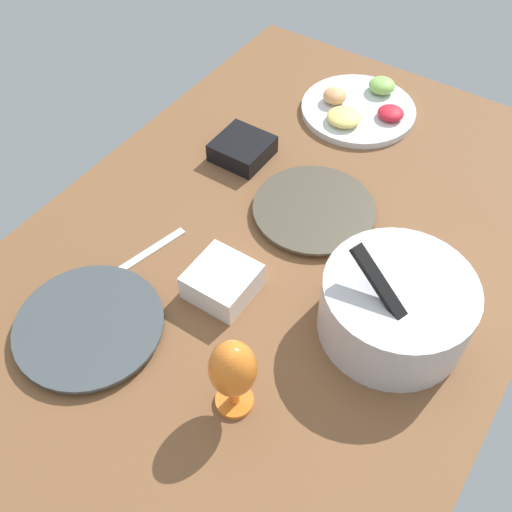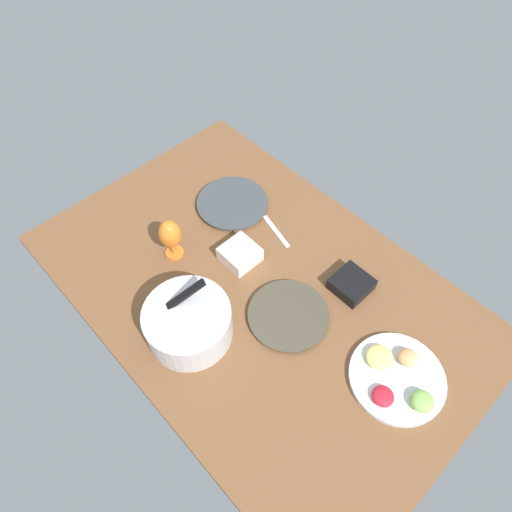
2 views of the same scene
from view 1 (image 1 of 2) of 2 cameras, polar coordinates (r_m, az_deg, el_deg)
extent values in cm
cube|color=brown|center=(131.03, 1.56, -0.66)|extent=(160.00, 104.00, 4.00)
cylinder|color=beige|center=(138.35, 5.46, 4.21)|extent=(25.61, 25.61, 1.20)
cylinder|color=#494233|center=(137.66, 5.49, 4.49)|extent=(27.84, 27.84, 0.72)
cylinder|color=silver|center=(122.22, -15.35, -6.54)|extent=(26.60, 26.60, 1.37)
cylinder|color=#3E4549|center=(121.33, -15.46, -6.26)|extent=(28.91, 28.91, 0.82)
cylinder|color=silver|center=(116.37, 13.00, -4.73)|extent=(28.44, 28.44, 13.21)
cylinder|color=white|center=(113.23, 13.34, -3.57)|extent=(25.60, 25.60, 2.38)
cube|color=black|center=(107.36, 12.58, -4.21)|extent=(9.12, 20.28, 11.74)
cylinder|color=silver|center=(167.83, 9.57, 13.40)|extent=(30.23, 30.23, 1.80)
ellipsoid|color=#F9E072|center=(160.83, 8.26, 12.80)|extent=(8.77, 8.77, 2.88)
ellipsoid|color=red|center=(164.53, 12.55, 12.99)|extent=(6.77, 6.77, 2.65)
ellipsoid|color=#8CC659|center=(173.12, 11.75, 15.43)|extent=(7.06, 7.06, 3.72)
ellipsoid|color=#F2A566|center=(167.19, 7.41, 14.71)|extent=(6.21, 6.21, 3.74)
cylinder|color=orange|center=(110.60, -2.04, -13.42)|extent=(6.87, 6.87, 1.00)
cylinder|color=orange|center=(108.02, -2.08, -12.74)|extent=(2.00, 2.00, 4.77)
ellipsoid|color=orange|center=(100.61, -2.21, -10.55)|extent=(8.17, 8.17, 12.08)
cube|color=black|center=(150.87, -1.29, 10.05)|extent=(12.72, 12.72, 4.81)
cube|color=tan|center=(149.88, -1.30, 10.50)|extent=(10.43, 10.43, 1.54)
cube|color=white|center=(121.70, -3.19, -2.39)|extent=(12.48, 12.48, 6.10)
cube|color=#F9E072|center=(120.16, -3.23, -1.83)|extent=(10.23, 10.23, 1.95)
cube|color=silver|center=(132.22, -9.93, 0.51)|extent=(17.92, 5.94, 0.60)
camera|label=2|loc=(1.40, 68.16, 47.57)|focal=31.89mm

